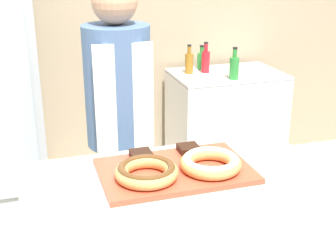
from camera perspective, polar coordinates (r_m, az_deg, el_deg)
wall_back at (r=3.91m, az=-9.12°, el=12.92°), size 8.00×0.06×2.70m
serving_tray at (r=2.00m, az=0.86°, el=-5.47°), size 0.64×0.41×0.02m
donut_chocolate_glaze at (r=1.90m, az=-2.63°, el=-5.50°), size 0.26×0.26×0.06m
donut_light_glaze at (r=1.98m, az=5.23°, el=-4.43°), size 0.26×0.26×0.06m
brownie_back_left at (r=2.09m, az=-3.31°, el=-3.52°), size 0.09×0.09×0.03m
brownie_back_right at (r=2.15m, az=2.52°, el=-2.79°), size 0.09×0.09×0.03m
baker_person at (r=2.56m, az=-5.92°, el=-0.13°), size 0.35×0.35×1.78m
chest_freezer at (r=4.04m, az=6.93°, el=0.22°), size 0.90×0.60×0.91m
bottle_green at (r=4.01m, az=4.12°, el=8.06°), size 0.08×0.08×0.20m
bottle_green_b at (r=3.69m, az=8.07°, el=7.14°), size 0.07×0.07×0.25m
bottle_amber at (r=3.84m, az=2.59°, el=7.75°), size 0.07×0.07×0.24m
bottle_red at (r=3.88m, az=4.61°, el=7.93°), size 0.07×0.07×0.25m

